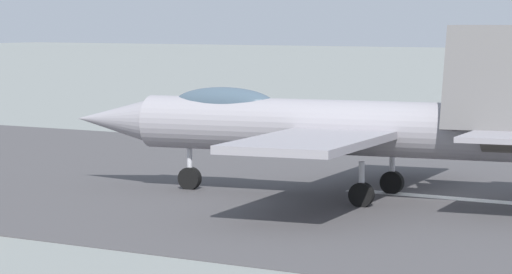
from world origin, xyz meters
TOP-DOWN VIEW (x-y plane):
  - ground_plane at (0.00, 0.00)m, footprint 400.00×400.00m
  - runway_strip at (-0.02, 0.00)m, footprint 240.00×26.00m
  - fighter_jet at (3.08, 1.89)m, footprint 17.24×14.65m

SIDE VIEW (x-z plane):
  - ground_plane at x=0.00m, z-range 0.00..0.00m
  - runway_strip at x=-0.02m, z-range 0.00..0.02m
  - fighter_jet at x=3.08m, z-range -0.42..5.13m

